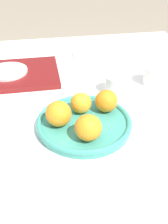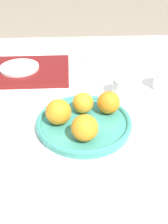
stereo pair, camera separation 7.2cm
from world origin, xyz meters
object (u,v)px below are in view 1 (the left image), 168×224
object	(u,v)px
side_plate	(7,71)
napkin	(89,56)
orange_0	(88,128)
orange_1	(106,101)
cup_0	(155,75)
orange_3	(81,103)
fruit_platter	(84,123)
cup_2	(115,84)
serving_tray	(8,75)
orange_2	(59,114)

from	to	relation	value
side_plate	napkin	size ratio (longest dim) A/B	1.07
orange_0	orange_1	bearing A→B (deg)	56.76
side_plate	cup_0	size ratio (longest dim) A/B	1.90
orange_3	napkin	xyz separation A→B (m)	(0.11, 0.44, -0.04)
fruit_platter	orange_0	bearing A→B (deg)	-91.68
cup_2	napkin	size ratio (longest dim) A/B	0.51
fruit_platter	serving_tray	size ratio (longest dim) A/B	0.71
cup_0	serving_tray	bearing A→B (deg)	164.64
cup_2	side_plate	bearing A→B (deg)	154.48
fruit_platter	cup_2	distance (m)	0.22
napkin	serving_tray	bearing A→B (deg)	-157.77
serving_tray	side_plate	xyz separation A→B (m)	(-0.00, 0.00, 0.02)
side_plate	cup_2	bearing A→B (deg)	-25.52
fruit_platter	napkin	world-z (taller)	fruit_platter
orange_0	orange_3	xyz separation A→B (m)	(0.00, 0.12, -0.00)
serving_tray	orange_2	bearing A→B (deg)	-65.21
fruit_platter	orange_0	size ratio (longest dim) A/B	3.90
orange_1	serving_tray	size ratio (longest dim) A/B	0.18
cup_2	orange_2	bearing A→B (deg)	-140.63
orange_0	orange_1	distance (m)	0.14
side_plate	cup_0	distance (m)	0.54
serving_tray	cup_2	world-z (taller)	cup_2
orange_0	orange_1	world-z (taller)	orange_0
orange_0	orange_2	world-z (taller)	orange_2
orange_1	napkin	distance (m)	0.45
serving_tray	orange_3	bearing A→B (deg)	-52.29
serving_tray	cup_0	world-z (taller)	cup_0
orange_0	orange_3	world-z (taller)	orange_0
orange_0	cup_0	bearing A→B (deg)	43.10
serving_tray	side_plate	size ratio (longest dim) A/B	2.53
orange_1	orange_2	size ratio (longest dim) A/B	0.93
orange_0	serving_tray	xyz separation A→B (m)	(-0.23, 0.42, -0.04)
cup_0	cup_2	size ratio (longest dim) A/B	1.11
orange_0	cup_0	xyz separation A→B (m)	(0.29, 0.28, -0.02)
serving_tray	side_plate	bearing A→B (deg)	180.00
orange_0	serving_tray	bearing A→B (deg)	118.55
fruit_platter	cup_0	distance (m)	0.36
fruit_platter	orange_0	world-z (taller)	orange_0
fruit_platter	orange_0	distance (m)	0.08
cup_2	napkin	bearing A→B (deg)	95.15
orange_2	napkin	bearing A→B (deg)	69.67
orange_2	cup_2	xyz separation A→B (m)	(0.21, 0.17, -0.02)
orange_3	cup_0	world-z (taller)	orange_3
fruit_platter	serving_tray	xyz separation A→B (m)	(-0.23, 0.35, -0.00)
orange_3	serving_tray	bearing A→B (deg)	127.71
side_plate	napkin	distance (m)	0.37
orange_2	serving_tray	world-z (taller)	orange_2
orange_1	orange_2	world-z (taller)	orange_2
cup_0	napkin	xyz separation A→B (m)	(-0.18, 0.28, -0.03)
fruit_platter	napkin	distance (m)	0.50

